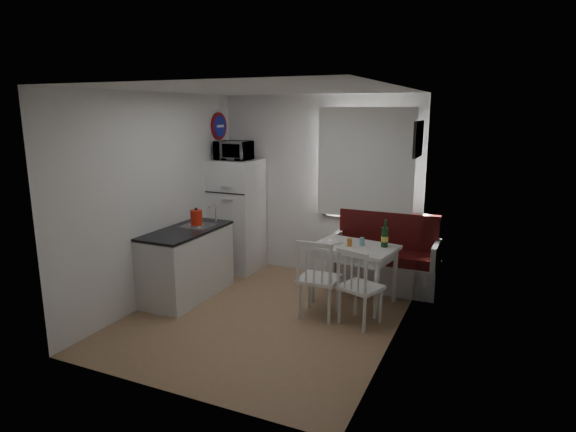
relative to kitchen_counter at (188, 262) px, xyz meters
The scene contains 22 objects.
floor 1.29m from the kitchen_counter, ahead, with size 3.00×3.50×0.02m, color #997651.
ceiling 2.46m from the kitchen_counter, ahead, with size 3.00×3.50×0.02m, color white.
wall_back 2.17m from the kitchen_counter, 53.04° to the left, with size 3.00×0.02×2.60m, color white.
wall_front 2.41m from the kitchen_counter, 57.81° to the right, with size 3.00×0.02×2.60m, color white.
wall_left 0.91m from the kitchen_counter, 152.61° to the right, with size 0.02×3.50×2.60m, color white.
wall_right 2.83m from the kitchen_counter, ahead, with size 0.02×3.50×2.60m, color white.
window 2.72m from the kitchen_counter, 39.47° to the left, with size 1.22×0.06×1.47m, color silver.
curtain 2.71m from the kitchen_counter, 38.19° to the left, with size 1.35×0.02×1.50m, color white.
kitchen_counter is the anchor object (origin of this frame).
wall_sign 2.15m from the kitchen_counter, 101.80° to the left, with size 0.40×0.40×0.03m, color #191F99.
picture_frame 3.25m from the kitchen_counter, 19.45° to the left, with size 0.04×0.52×0.42m, color black.
bench 2.63m from the kitchen_counter, 31.08° to the left, with size 1.43×0.55×1.03m.
dining_table 2.14m from the kitchen_counter, 18.66° to the left, with size 1.09×0.85×0.74m.
chair_left 1.78m from the kitchen_counter, ahead, with size 0.47×0.45×0.51m.
chair_right 2.27m from the kitchen_counter, ahead, with size 0.53×0.52×0.48m.
fridge 1.30m from the kitchen_counter, 89.10° to the left, with size 0.67×0.67×1.67m, color white.
microwave 1.81m from the kitchen_counter, 89.06° to the left, with size 0.50×0.34×0.28m, color white.
kettle 0.59m from the kitchen_counter, 73.16° to the left, with size 0.18×0.18×0.24m, color red.
wine_bottle 2.54m from the kitchen_counter, 18.26° to the left, with size 0.09×0.09×0.34m, color #144017, non-canonical shape.
drinking_glass_orange 2.10m from the kitchen_counter, 17.79° to the left, with size 0.06×0.06×0.10m, color orange.
drinking_glass_blue 2.25m from the kitchen_counter, 19.22° to the left, with size 0.06×0.06×0.10m, color #6EAABB.
plate 1.88m from the kitchen_counter, 22.20° to the left, with size 0.26×0.26×0.02m, color white.
Camera 1 is at (2.42, -4.73, 2.39)m, focal length 30.00 mm.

